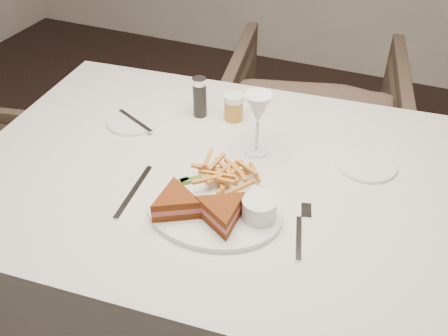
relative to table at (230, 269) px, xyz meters
name	(u,v)px	position (x,y,z in m)	size (l,w,h in m)	color
table	(230,269)	(0.00, 0.00, 0.00)	(1.38, 0.92, 0.75)	silver
chair_far	(312,118)	(0.01, 0.94, -0.01)	(0.72, 0.67, 0.74)	#4F3D30
table_setting	(225,174)	(0.00, -0.06, 0.41)	(0.83, 0.59, 0.18)	white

